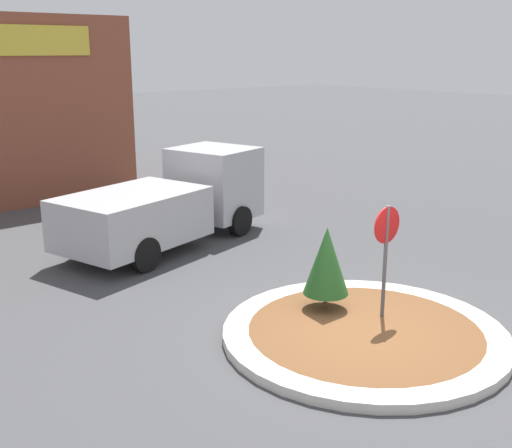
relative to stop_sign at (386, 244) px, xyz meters
name	(u,v)px	position (x,y,z in m)	size (l,w,h in m)	color
ground_plane	(364,338)	(-0.68, -0.16, -1.55)	(120.00, 120.00, 0.00)	#474749
traffic_island	(364,334)	(-0.68, -0.16, -1.46)	(4.95, 4.95, 0.17)	beige
stop_sign	(386,244)	(0.00, 0.00, 0.00)	(0.67, 0.07, 2.25)	#4C4C51
island_shrub	(326,261)	(-0.51, 0.94, -0.44)	(0.85, 0.85, 1.57)	brown
utility_truck	(171,202)	(-0.04, 6.83, -0.45)	(6.18, 3.52, 2.27)	#B2B2B7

